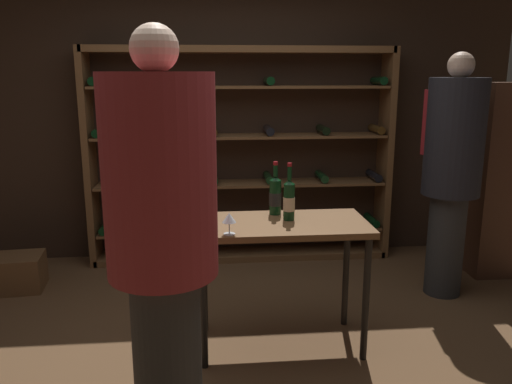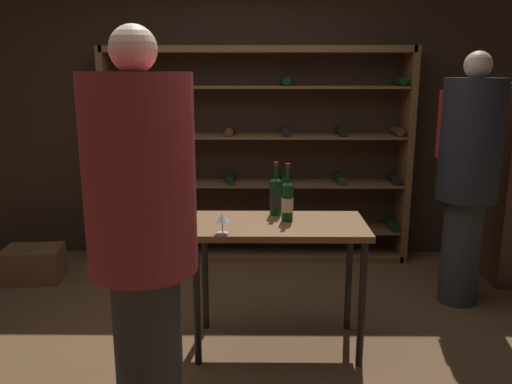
{
  "view_description": "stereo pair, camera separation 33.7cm",
  "coord_description": "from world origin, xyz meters",
  "px_view_note": "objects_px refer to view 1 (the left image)",
  "views": [
    {
      "loc": [
        -0.16,
        -3.06,
        1.77
      ],
      "look_at": [
        0.14,
        0.21,
        1.01
      ],
      "focal_mm": 36.15,
      "sensor_mm": 36.0,
      "label": 1
    },
    {
      "loc": [
        0.18,
        -3.08,
        1.77
      ],
      "look_at": [
        0.14,
        0.21,
        1.01
      ],
      "focal_mm": 36.15,
      "sensor_mm": 36.0,
      "label": 2
    }
  ],
  "objects_px": {
    "tasting_table": "(281,238)",
    "wine_bottle_amber_reserve": "(275,195)",
    "display_cabinet": "(499,181)",
    "wine_bottle_red_label": "(289,200)",
    "wine_rack": "(242,157)",
    "wine_glass_stemmed_center": "(229,219)",
    "person_guest_blue_shirt": "(452,165)",
    "person_guest_khaki": "(162,225)",
    "wine_crate": "(13,273)"
  },
  "relations": [
    {
      "from": "tasting_table",
      "to": "person_guest_khaki",
      "type": "relative_size",
      "value": 0.56
    },
    {
      "from": "display_cabinet",
      "to": "wine_bottle_red_label",
      "type": "relative_size",
      "value": 4.56
    },
    {
      "from": "person_guest_khaki",
      "to": "wine_crate",
      "type": "relative_size",
      "value": 4.13
    },
    {
      "from": "tasting_table",
      "to": "person_guest_blue_shirt",
      "type": "distance_m",
      "value": 1.63
    },
    {
      "from": "display_cabinet",
      "to": "wine_bottle_amber_reserve",
      "type": "relative_size",
      "value": 4.77
    },
    {
      "from": "wine_bottle_amber_reserve",
      "to": "wine_bottle_red_label",
      "type": "xyz_separation_m",
      "value": [
        0.07,
        -0.15,
        0.0
      ]
    },
    {
      "from": "wine_rack",
      "to": "wine_glass_stemmed_center",
      "type": "bearing_deg",
      "value": -96.15
    },
    {
      "from": "wine_crate",
      "to": "wine_glass_stemmed_center",
      "type": "bearing_deg",
      "value": -36.75
    },
    {
      "from": "tasting_table",
      "to": "person_guest_khaki",
      "type": "distance_m",
      "value": 1.1
    },
    {
      "from": "wine_glass_stemmed_center",
      "to": "display_cabinet",
      "type": "bearing_deg",
      "value": 28.45
    },
    {
      "from": "display_cabinet",
      "to": "wine_bottle_amber_reserve",
      "type": "distance_m",
      "value": 2.28
    },
    {
      "from": "wine_rack",
      "to": "person_guest_blue_shirt",
      "type": "relative_size",
      "value": 1.48
    },
    {
      "from": "display_cabinet",
      "to": "wine_glass_stemmed_center",
      "type": "height_order",
      "value": "display_cabinet"
    },
    {
      "from": "wine_rack",
      "to": "person_guest_khaki",
      "type": "distance_m",
      "value": 2.53
    },
    {
      "from": "tasting_table",
      "to": "person_guest_blue_shirt",
      "type": "bearing_deg",
      "value": 25.65
    },
    {
      "from": "wine_bottle_red_label",
      "to": "wine_bottle_amber_reserve",
      "type": "bearing_deg",
      "value": 115.66
    },
    {
      "from": "display_cabinet",
      "to": "wine_bottle_amber_reserve",
      "type": "xyz_separation_m",
      "value": [
        -2.09,
        -0.9,
        0.13
      ]
    },
    {
      "from": "wine_bottle_red_label",
      "to": "display_cabinet",
      "type": "bearing_deg",
      "value": 27.24
    },
    {
      "from": "person_guest_khaki",
      "to": "wine_glass_stemmed_center",
      "type": "relative_size",
      "value": 15.24
    },
    {
      "from": "wine_glass_stemmed_center",
      "to": "wine_crate",
      "type": "bearing_deg",
      "value": 143.25
    },
    {
      "from": "wine_rack",
      "to": "wine_crate",
      "type": "xyz_separation_m",
      "value": [
        -1.96,
        -0.59,
        -0.85
      ]
    },
    {
      "from": "wine_rack",
      "to": "tasting_table",
      "type": "distance_m",
      "value": 1.7
    },
    {
      "from": "wine_rack",
      "to": "wine_bottle_red_label",
      "type": "height_order",
      "value": "wine_rack"
    },
    {
      "from": "wine_rack",
      "to": "person_guest_blue_shirt",
      "type": "height_order",
      "value": "wine_rack"
    },
    {
      "from": "wine_rack",
      "to": "display_cabinet",
      "type": "distance_m",
      "value": 2.29
    },
    {
      "from": "person_guest_blue_shirt",
      "to": "wine_bottle_amber_reserve",
      "type": "height_order",
      "value": "person_guest_blue_shirt"
    },
    {
      "from": "wine_crate",
      "to": "wine_bottle_red_label",
      "type": "bearing_deg",
      "value": -25.86
    },
    {
      "from": "display_cabinet",
      "to": "wine_bottle_red_label",
      "type": "bearing_deg",
      "value": -152.76
    },
    {
      "from": "person_guest_blue_shirt",
      "to": "display_cabinet",
      "type": "relative_size",
      "value": 1.14
    },
    {
      "from": "person_guest_khaki",
      "to": "wine_glass_stemmed_center",
      "type": "xyz_separation_m",
      "value": [
        0.33,
        0.58,
        -0.14
      ]
    },
    {
      "from": "person_guest_khaki",
      "to": "wine_bottle_amber_reserve",
      "type": "height_order",
      "value": "person_guest_khaki"
    },
    {
      "from": "wine_rack",
      "to": "wine_bottle_amber_reserve",
      "type": "xyz_separation_m",
      "value": [
        0.12,
        -1.48,
        -0.02
      ]
    },
    {
      "from": "person_guest_blue_shirt",
      "to": "display_cabinet",
      "type": "distance_m",
      "value": 0.78
    },
    {
      "from": "wine_rack",
      "to": "wine_bottle_amber_reserve",
      "type": "height_order",
      "value": "wine_rack"
    },
    {
      "from": "wine_crate",
      "to": "wine_bottle_amber_reserve",
      "type": "xyz_separation_m",
      "value": [
        2.08,
        -0.9,
        0.83
      ]
    },
    {
      "from": "wine_bottle_amber_reserve",
      "to": "wine_glass_stemmed_center",
      "type": "xyz_separation_m",
      "value": [
        -0.32,
        -0.41,
        -0.04
      ]
    },
    {
      "from": "person_guest_khaki",
      "to": "wine_bottle_amber_reserve",
      "type": "relative_size",
      "value": 5.57
    },
    {
      "from": "tasting_table",
      "to": "wine_bottle_amber_reserve",
      "type": "bearing_deg",
      "value": 94.34
    },
    {
      "from": "person_guest_blue_shirt",
      "to": "wine_crate",
      "type": "height_order",
      "value": "person_guest_blue_shirt"
    },
    {
      "from": "wine_glass_stemmed_center",
      "to": "tasting_table",
      "type": "bearing_deg",
      "value": 33.49
    },
    {
      "from": "display_cabinet",
      "to": "wine_bottle_red_label",
      "type": "distance_m",
      "value": 2.28
    },
    {
      "from": "tasting_table",
      "to": "wine_glass_stemmed_center",
      "type": "distance_m",
      "value": 0.45
    },
    {
      "from": "tasting_table",
      "to": "display_cabinet",
      "type": "xyz_separation_m",
      "value": [
        2.08,
        1.09,
        0.1
      ]
    },
    {
      "from": "wine_glass_stemmed_center",
      "to": "wine_bottle_red_label",
      "type": "bearing_deg",
      "value": 34.27
    },
    {
      "from": "wine_bottle_red_label",
      "to": "wine_glass_stemmed_center",
      "type": "relative_size",
      "value": 2.86
    },
    {
      "from": "tasting_table",
      "to": "wine_rack",
      "type": "bearing_deg",
      "value": 94.58
    },
    {
      "from": "wine_bottle_red_label",
      "to": "person_guest_blue_shirt",
      "type": "bearing_deg",
      "value": 25.05
    },
    {
      "from": "wine_rack",
      "to": "wine_glass_stemmed_center",
      "type": "relative_size",
      "value": 21.89
    },
    {
      "from": "person_guest_blue_shirt",
      "to": "person_guest_khaki",
      "type": "bearing_deg",
      "value": 104.79
    },
    {
      "from": "person_guest_blue_shirt",
      "to": "wine_rack",
      "type": "bearing_deg",
      "value": 37.68
    }
  ]
}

